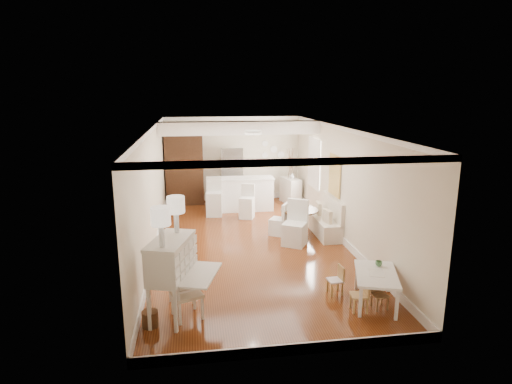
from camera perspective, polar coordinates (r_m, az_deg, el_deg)
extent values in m
plane|color=brown|center=(10.41, -0.76, -7.03)|extent=(9.00, 9.00, 0.00)
cube|color=white|center=(9.80, -0.81, 8.51)|extent=(4.50, 9.00, 0.04)
cube|color=beige|center=(14.41, -3.15, 4.44)|extent=(4.50, 0.04, 2.80)
cube|color=beige|center=(5.78, 5.18, -9.37)|extent=(4.50, 0.04, 2.80)
cube|color=beige|center=(9.98, -13.70, 0.07)|extent=(0.04, 9.00, 2.80)
cube|color=beige|center=(10.54, 11.44, 0.89)|extent=(0.04, 9.00, 2.80)
cube|color=white|center=(11.99, -2.20, 8.53)|extent=(4.50, 0.45, 0.36)
cube|color=tan|center=(10.96, 10.43, 2.21)|extent=(0.04, 0.84, 1.04)
cube|color=white|center=(12.75, 7.78, 3.85)|extent=(0.04, 1.10, 1.40)
cylinder|color=#381E11|center=(14.27, -7.99, 6.07)|extent=(0.30, 0.03, 0.30)
cylinder|color=white|center=(9.31, -0.40, 7.95)|extent=(0.36, 0.36, 0.08)
cube|color=white|center=(7.19, -11.15, -11.20)|extent=(1.32, 1.33, 1.34)
cube|color=silver|center=(7.22, -9.21, -13.16)|extent=(0.62, 0.62, 0.85)
cylinder|color=#4E2E18|center=(7.21, -13.94, -16.09)|extent=(0.34, 0.34, 0.26)
cube|color=silver|center=(7.88, 15.64, -12.27)|extent=(1.01, 1.30, 0.57)
cube|color=tan|center=(7.58, 13.61, -13.17)|extent=(0.31, 0.31, 0.58)
cube|color=#A8854C|center=(8.08, 10.51, -11.43)|extent=(0.28, 0.28, 0.54)
cube|color=olive|center=(7.76, 16.21, -12.99)|extent=(0.27, 0.27, 0.51)
cube|color=silver|center=(11.14, 9.10, -3.17)|extent=(0.52, 1.60, 0.98)
cylinder|color=#4A2E17|center=(11.12, 5.77, -3.96)|extent=(1.26, 1.26, 0.66)
cube|color=silver|center=(10.28, 5.21, -4.17)|extent=(0.71, 0.72, 1.08)
cube|color=silver|center=(11.01, 3.05, -3.59)|extent=(0.56, 0.56, 0.84)
cube|color=white|center=(13.22, -2.11, -0.27)|extent=(2.05, 0.65, 1.03)
cube|color=silver|center=(12.68, -5.63, -0.68)|extent=(0.50, 0.50, 1.14)
cube|color=white|center=(12.40, -1.24, -1.29)|extent=(0.51, 0.51, 0.99)
cube|color=#381E11|center=(14.08, -9.52, 3.04)|extent=(1.20, 0.60, 2.30)
imported|color=silver|center=(14.18, -1.78, 2.26)|extent=(0.75, 0.65, 1.80)
cube|color=silver|center=(14.16, 4.61, 0.19)|extent=(0.58, 0.93, 0.83)
imported|color=#4F8856|center=(8.05, 16.04, -9.15)|extent=(0.15, 0.15, 0.10)
imported|color=white|center=(14.05, 4.85, 2.16)|extent=(0.21, 0.21, 0.17)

